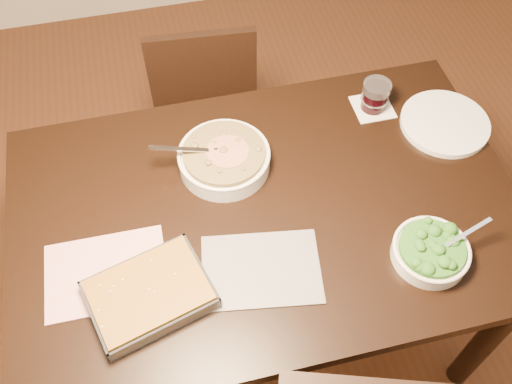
{
  "coord_description": "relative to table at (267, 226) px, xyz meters",
  "views": [
    {
      "loc": [
        -0.23,
        -0.85,
        2.04
      ],
      "look_at": [
        -0.03,
        0.02,
        0.8
      ],
      "focal_mm": 40.0,
      "sensor_mm": 36.0,
      "label": 1
    }
  ],
  "objects": [
    {
      "name": "baking_dish",
      "position": [
        -0.34,
        -0.2,
        0.12
      ],
      "size": [
        0.33,
        0.28,
        0.05
      ],
      "rotation": [
        0.0,
        0.0,
        0.27
      ],
      "color": "silver",
      "rests_on": "table"
    },
    {
      "name": "wine_tumbler",
      "position": [
        0.41,
        0.29,
        0.15
      ],
      "size": [
        0.09,
        0.09,
        0.1
      ],
      "color": "black",
      "rests_on": "coaster"
    },
    {
      "name": "magazine_b",
      "position": [
        -0.06,
        -0.18,
        0.1
      ],
      "size": [
        0.33,
        0.26,
        0.01
      ],
      "primitive_type": "cube",
      "rotation": [
        0.0,
        0.0,
        -0.16
      ],
      "color": "#292931",
      "rests_on": "table"
    },
    {
      "name": "stew_bowl",
      "position": [
        -0.08,
        0.17,
        0.13
      ],
      "size": [
        0.29,
        0.26,
        0.1
      ],
      "color": "white",
      "rests_on": "table"
    },
    {
      "name": "broccoli_bowl",
      "position": [
        0.37,
        -0.25,
        0.12
      ],
      "size": [
        0.22,
        0.2,
        0.08
      ],
      "color": "white",
      "rests_on": "table"
    },
    {
      "name": "table",
      "position": [
        0.0,
        0.0,
        0.0
      ],
      "size": [
        1.4,
        0.9,
        0.75
      ],
      "color": "black",
      "rests_on": "ground"
    },
    {
      "name": "dinner_plate",
      "position": [
        0.6,
        0.17,
        0.1
      ],
      "size": [
        0.27,
        0.27,
        0.02
      ],
      "primitive_type": "cylinder",
      "color": "white",
      "rests_on": "table"
    },
    {
      "name": "magazine_a",
      "position": [
        -0.45,
        -0.1,
        0.1
      ],
      "size": [
        0.31,
        0.23,
        0.01
      ],
      "primitive_type": "cube",
      "rotation": [
        0.0,
        0.0,
        -0.02
      ],
      "color": "#B73448",
      "rests_on": "table"
    },
    {
      "name": "ground",
      "position": [
        0.0,
        0.0,
        -0.65
      ],
      "size": [
        4.0,
        4.0,
        0.0
      ],
      "primitive_type": "plane",
      "color": "#4D2916",
      "rests_on": "ground"
    },
    {
      "name": "coaster",
      "position": [
        0.41,
        0.29,
        0.1
      ],
      "size": [
        0.12,
        0.12,
        0.0
      ],
      "primitive_type": "cube",
      "color": "white",
      "rests_on": "table"
    },
    {
      "name": "chair_far",
      "position": [
        -0.06,
        0.78,
        -0.2
      ],
      "size": [
        0.41,
        0.41,
        0.82
      ],
      "rotation": [
        0.0,
        0.0,
        3.06
      ],
      "color": "black",
      "rests_on": "ground"
    }
  ]
}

